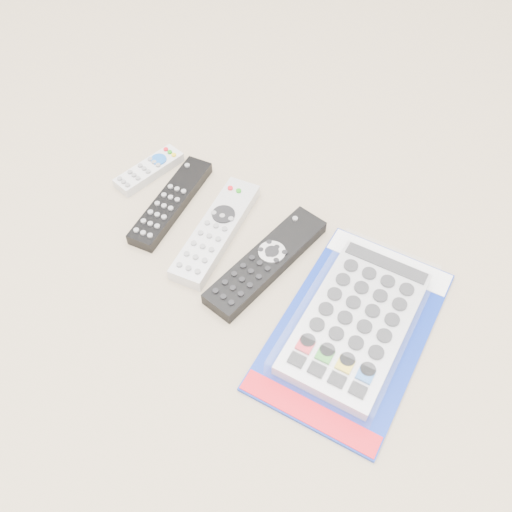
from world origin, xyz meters
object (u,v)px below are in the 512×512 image
Objects in this scene: remote_slim_black at (171,202)px; remote_large_black at (266,262)px; remote_silver_dvd at (216,231)px; jumbo_remote_packaged at (356,321)px; remote_small_grey at (149,170)px.

remote_slim_black is 0.88× the size of remote_large_black.
jumbo_remote_packaged reaches higher than remote_silver_dvd.
remote_large_black is at bearing -13.93° from remote_silver_dvd.
remote_small_grey is at bearing 165.71° from jumbo_remote_packaged.
remote_silver_dvd is 0.10m from remote_large_black.
remote_silver_dvd is at bearing -177.14° from remote_large_black.
jumbo_remote_packaged is (0.17, -0.02, 0.01)m from remote_large_black.
remote_small_grey is 0.09m from remote_slim_black.
remote_slim_black is 0.20m from remote_large_black.
remote_small_grey is at bearing 145.53° from remote_slim_black.
jumbo_remote_packaged is at bearing -15.91° from remote_silver_dvd.
jumbo_remote_packaged reaches higher than remote_small_grey.
jumbo_remote_packaged is (0.37, -0.03, 0.01)m from remote_slim_black.
remote_silver_dvd is 0.96× the size of remote_large_black.
jumbo_remote_packaged reaches higher than remote_slim_black.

